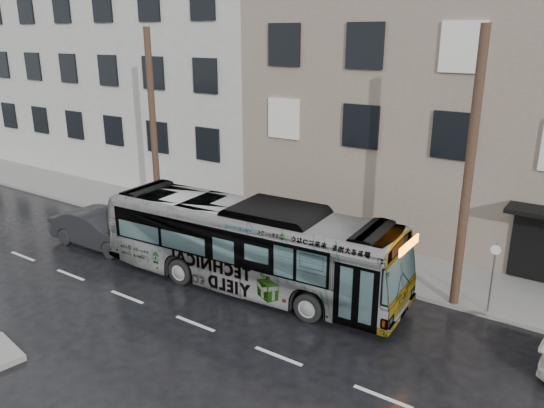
{
  "coord_description": "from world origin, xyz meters",
  "views": [
    {
      "loc": [
        10.45,
        -13.49,
        8.82
      ],
      "look_at": [
        -0.42,
        2.5,
        2.63
      ],
      "focal_mm": 35.0,
      "sensor_mm": 36.0,
      "label": 1
    }
  ],
  "objects_px": {
    "utility_pole_rear": "(153,131)",
    "bus": "(249,245)",
    "sign_post": "(492,278)",
    "utility_pole_front": "(469,174)",
    "dark_sedan": "(100,229)"
  },
  "relations": [
    {
      "from": "dark_sedan",
      "to": "utility_pole_rear",
      "type": "bearing_deg",
      "value": -7.07
    },
    {
      "from": "utility_pole_front",
      "to": "sign_post",
      "type": "height_order",
      "value": "utility_pole_front"
    },
    {
      "from": "utility_pole_front",
      "to": "dark_sedan",
      "type": "distance_m",
      "value": 15.14
    },
    {
      "from": "sign_post",
      "to": "dark_sedan",
      "type": "bearing_deg",
      "value": -168.23
    },
    {
      "from": "bus",
      "to": "dark_sedan",
      "type": "bearing_deg",
      "value": 90.91
    },
    {
      "from": "utility_pole_front",
      "to": "dark_sedan",
      "type": "height_order",
      "value": "utility_pole_front"
    },
    {
      "from": "utility_pole_rear",
      "to": "sign_post",
      "type": "distance_m",
      "value": 15.46
    },
    {
      "from": "sign_post",
      "to": "bus",
      "type": "relative_size",
      "value": 0.21
    },
    {
      "from": "utility_pole_rear",
      "to": "bus",
      "type": "xyz_separation_m",
      "value": [
        7.3,
        -2.62,
        -3.04
      ]
    },
    {
      "from": "utility_pole_front",
      "to": "dark_sedan",
      "type": "relative_size",
      "value": 1.87
    },
    {
      "from": "utility_pole_rear",
      "to": "sign_post",
      "type": "relative_size",
      "value": 3.75
    },
    {
      "from": "utility_pole_rear",
      "to": "sign_post",
      "type": "height_order",
      "value": "utility_pole_rear"
    },
    {
      "from": "utility_pole_rear",
      "to": "sign_post",
      "type": "xyz_separation_m",
      "value": [
        15.1,
        0.0,
        -3.3
      ]
    },
    {
      "from": "utility_pole_rear",
      "to": "bus",
      "type": "relative_size",
      "value": 0.78
    },
    {
      "from": "utility_pole_rear",
      "to": "bus",
      "type": "bearing_deg",
      "value": -19.76
    }
  ]
}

